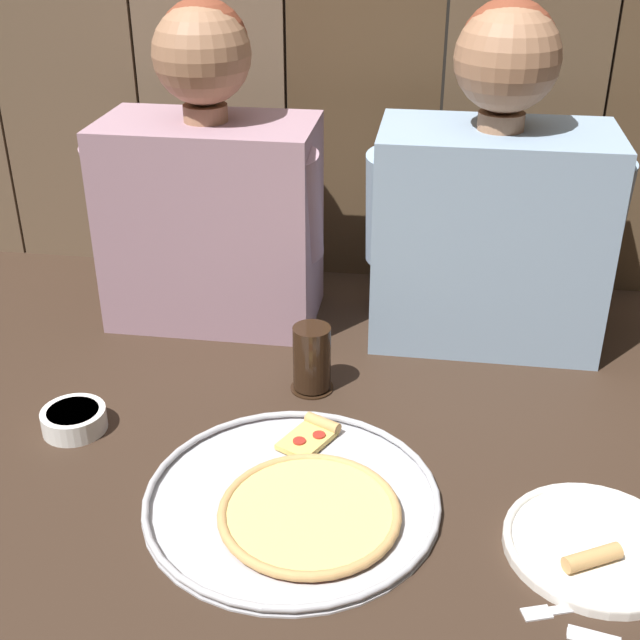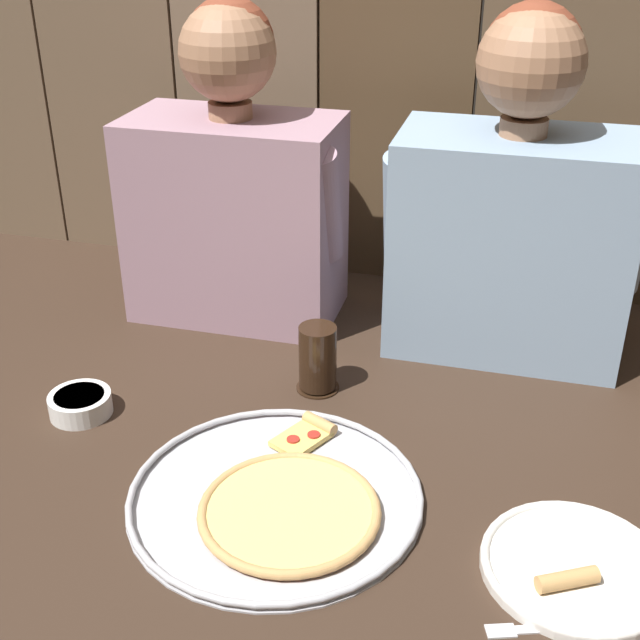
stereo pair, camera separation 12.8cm
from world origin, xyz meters
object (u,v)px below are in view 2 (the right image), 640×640
at_px(dipping_bowl, 80,403).
at_px(diner_right, 514,210).
at_px(diner_left, 234,185).
at_px(dinner_plate, 575,567).
at_px(pizza_tray, 281,499).
at_px(drinking_glass, 318,359).

bearing_deg(dipping_bowl, diner_right, 33.10).
bearing_deg(dipping_bowl, diner_left, 73.43).
relative_size(dinner_plate, dipping_bowl, 2.35).
height_order(pizza_tray, dipping_bowl, dipping_bowl).
relative_size(dinner_plate, diner_left, 0.40).
distance_m(dinner_plate, diner_left, 0.91).
distance_m(pizza_tray, drinking_glass, 0.31).
height_order(drinking_glass, dipping_bowl, drinking_glass).
distance_m(pizza_tray, diner_left, 0.66).
bearing_deg(drinking_glass, diner_left, 133.03).
bearing_deg(diner_left, diner_right, 0.02).
distance_m(drinking_glass, diner_left, 0.40).
xyz_separation_m(diner_left, diner_right, (0.52, 0.00, 0.00)).
bearing_deg(diner_left, dinner_plate, -41.39).
bearing_deg(diner_left, dipping_bowl, -106.57).
height_order(pizza_tray, diner_right, diner_right).
xyz_separation_m(pizza_tray, diner_left, (-0.26, 0.55, 0.25)).
bearing_deg(dipping_bowl, drinking_glass, 26.05).
xyz_separation_m(pizza_tray, diner_right, (0.26, 0.55, 0.26)).
xyz_separation_m(dipping_bowl, diner_left, (0.13, 0.42, 0.24)).
height_order(dipping_bowl, diner_right, diner_right).
xyz_separation_m(pizza_tray, drinking_glass, (-0.03, 0.31, 0.05)).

